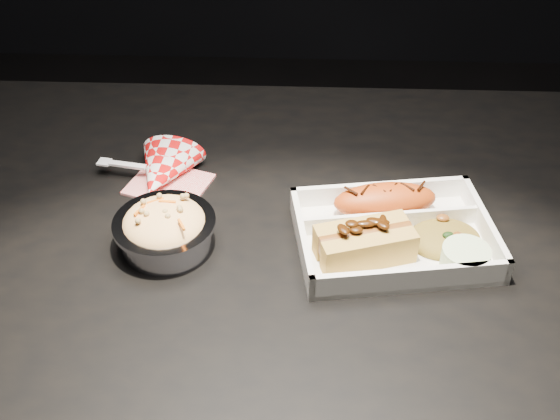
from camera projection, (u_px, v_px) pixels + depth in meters
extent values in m
cube|color=black|center=(297.00, 241.00, 0.95)|extent=(1.20, 0.80, 0.03)
cylinder|color=black|center=(37.00, 257.00, 1.48)|extent=(0.05, 0.05, 0.72)
cube|color=white|center=(393.00, 243.00, 0.92)|extent=(0.27, 0.22, 0.01)
cube|color=white|center=(379.00, 194.00, 0.98)|extent=(0.25, 0.05, 0.04)
cube|color=white|center=(411.00, 280.00, 0.84)|extent=(0.25, 0.05, 0.04)
cube|color=white|center=(302.00, 241.00, 0.90)|extent=(0.04, 0.18, 0.04)
cube|color=white|center=(484.00, 227.00, 0.92)|extent=(0.04, 0.18, 0.04)
cube|color=white|center=(389.00, 223.00, 0.93)|extent=(0.23, 0.04, 0.03)
ellipsoid|color=#BC4612|center=(385.00, 200.00, 0.95)|extent=(0.15, 0.08, 0.05)
cube|color=gold|center=(369.00, 252.00, 0.87)|extent=(0.12, 0.06, 0.04)
cube|color=gold|center=(360.00, 235.00, 0.89)|extent=(0.12, 0.06, 0.04)
cylinder|color=brown|center=(365.00, 238.00, 0.88)|extent=(0.12, 0.06, 0.03)
ellipsoid|color=olive|center=(445.00, 232.00, 0.91)|extent=(0.11, 0.09, 0.03)
cylinder|color=beige|center=(465.00, 259.00, 0.87)|extent=(0.06, 0.06, 0.03)
cylinder|color=silver|center=(166.00, 234.00, 0.91)|extent=(0.12, 0.12, 0.04)
cylinder|color=silver|center=(164.00, 223.00, 0.90)|extent=(0.13, 0.13, 0.01)
ellipsoid|color=beige|center=(164.00, 223.00, 0.90)|extent=(0.11, 0.11, 0.04)
cube|color=red|center=(169.00, 184.00, 1.02)|extent=(0.13, 0.12, 0.00)
cone|color=red|center=(162.00, 171.00, 1.02)|extent=(0.12, 0.13, 0.10)
cube|color=white|center=(126.00, 165.00, 1.03)|extent=(0.06, 0.02, 0.00)
cube|color=white|center=(104.00, 162.00, 1.03)|extent=(0.02, 0.02, 0.00)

